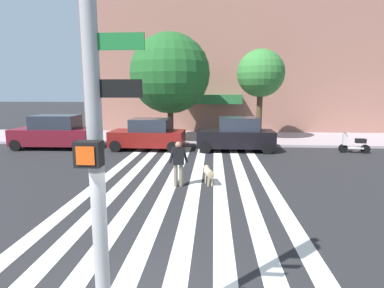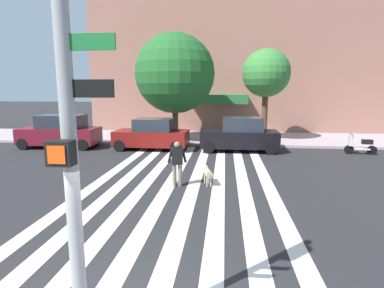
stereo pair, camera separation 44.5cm
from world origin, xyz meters
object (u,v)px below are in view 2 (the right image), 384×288
object	(u,v)px
parked_car_behind_first	(152,135)
dog_on_leash	(208,173)
parked_car_near_curb	(60,132)
pedestrian_dog_walker	(177,161)
traffic_light_pole	(63,82)
parked_scooter	(361,146)
street_tree_middle	(266,74)
street_tree_nearest	(175,74)
parked_car_third_in_line	(240,135)

from	to	relation	value
parked_car_behind_first	dog_on_leash	size ratio (longest dim) A/B	4.21
parked_car_near_curb	pedestrian_dog_walker	xyz separation A→B (m)	(8.20, -6.94, -0.03)
traffic_light_pole	parked_scooter	distance (m)	17.11
street_tree_middle	street_tree_nearest	bearing A→B (deg)	-174.13
traffic_light_pole	parked_car_behind_first	world-z (taller)	traffic_light_pole
parked_car_third_in_line	street_tree_nearest	distance (m)	6.04
parked_car_near_curb	parked_car_behind_first	distance (m)	5.66
parked_car_third_in_line	pedestrian_dog_walker	xyz separation A→B (m)	(-2.53, -6.94, 0.01)
parked_car_third_in_line	dog_on_leash	size ratio (longest dim) A/B	4.28
parked_scooter	parked_car_third_in_line	bearing A→B (deg)	178.05
parked_car_behind_first	parked_car_third_in_line	size ratio (longest dim) A/B	0.98
parked_scooter	traffic_light_pole	bearing A→B (deg)	-122.81
parked_car_third_in_line	street_tree_nearest	xyz separation A→B (m)	(-4.11, 2.61, 3.57)
traffic_light_pole	parked_car_near_curb	world-z (taller)	traffic_light_pole
street_tree_middle	pedestrian_dog_walker	size ratio (longest dim) A/B	3.61
parked_scooter	dog_on_leash	size ratio (longest dim) A/B	1.61
traffic_light_pole	parked_car_third_in_line	bearing A→B (deg)	79.62
street_tree_middle	pedestrian_dog_walker	world-z (taller)	street_tree_middle
dog_on_leash	parked_car_behind_first	bearing A→B (deg)	118.66
parked_car_near_curb	parked_scooter	world-z (taller)	parked_car_near_curb
traffic_light_pole	parked_car_near_curb	bearing A→B (deg)	119.37
parked_car_behind_first	dog_on_leash	distance (m)	7.54
street_tree_nearest	pedestrian_dog_walker	xyz separation A→B (m)	(1.59, -9.55, -3.56)
parked_scooter	street_tree_middle	distance (m)	7.10
parked_car_near_curb	street_tree_nearest	world-z (taller)	street_tree_nearest
street_tree_nearest	dog_on_leash	xyz separation A→B (m)	(2.66, -9.23, -4.04)
street_tree_middle	traffic_light_pole	bearing A→B (deg)	-103.94
parked_car_near_curb	parked_car_behind_first	world-z (taller)	parked_car_near_curb
traffic_light_pole	parked_car_third_in_line	size ratio (longest dim) A/B	1.34
traffic_light_pole	parked_car_behind_first	distance (m)	14.82
parked_scooter	dog_on_leash	bearing A→B (deg)	-141.18
street_tree_nearest	dog_on_leash	distance (m)	10.42
parked_car_third_in_line	traffic_light_pole	bearing A→B (deg)	-100.38
parked_car_behind_first	street_tree_middle	xyz separation A→B (m)	(6.80, 3.22, 3.61)
traffic_light_pole	street_tree_middle	distance (m)	18.15
parked_car_near_curb	pedestrian_dog_walker	distance (m)	10.74
parked_car_third_in_line	parked_car_behind_first	bearing A→B (deg)	-179.98
traffic_light_pole	pedestrian_dog_walker	size ratio (longest dim) A/B	3.54
parked_car_behind_first	pedestrian_dog_walker	bearing A→B (deg)	-69.90
parked_scooter	street_tree_nearest	xyz separation A→B (m)	(-10.60, 2.83, 4.01)
parked_car_third_in_line	street_tree_middle	size ratio (longest dim) A/B	0.73
traffic_light_pole	street_tree_nearest	distance (m)	17.08
parked_car_near_curb	street_tree_nearest	bearing A→B (deg)	21.56
parked_car_near_curb	street_tree_middle	bearing A→B (deg)	14.47
traffic_light_pole	parked_car_near_curb	xyz separation A→B (m)	(-8.09, 14.38, -2.57)
traffic_light_pole	street_tree_middle	xyz separation A→B (m)	(4.36, 17.59, 0.96)
parked_car_third_in_line	pedestrian_dog_walker	bearing A→B (deg)	-110.02
parked_car_near_curb	parked_scooter	distance (m)	17.22
street_tree_nearest	street_tree_middle	xyz separation A→B (m)	(5.84, 0.60, -0.01)
street_tree_nearest	parked_car_near_curb	bearing A→B (deg)	-158.44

